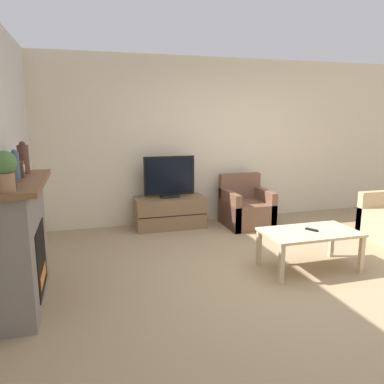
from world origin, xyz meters
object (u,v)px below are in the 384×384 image
at_px(mantel_vase_centre_left, 15,166).
at_px(tv_stand, 170,212).
at_px(coffee_table, 310,236).
at_px(mantel_clock, 20,170).
at_px(fireplace, 22,242).
at_px(tv, 169,178).
at_px(mantel_vase_left, 9,177).
at_px(armchair, 246,209).
at_px(mantel_vase_right, 23,158).
at_px(potted_plant, 4,169).
at_px(remote, 312,230).

xyz_separation_m(mantel_vase_centre_left, tv_stand, (1.85, 2.17, -1.09)).
xyz_separation_m(tv_stand, coffee_table, (1.18, -2.10, 0.16)).
distance_m(mantel_clock, coffee_table, 3.16).
bearing_deg(fireplace, tv, 47.84).
height_order(mantel_vase_left, armchair, mantel_vase_left).
bearing_deg(mantel_vase_centre_left, fireplace, 99.62).
distance_m(mantel_vase_left, mantel_clock, 0.53).
height_order(fireplace, mantel_vase_right, mantel_vase_right).
relative_size(mantel_vase_right, potted_plant, 1.03).
relative_size(mantel_clock, armchair, 0.18).
height_order(tv_stand, coffee_table, tv_stand).
distance_m(mantel_vase_left, coffee_table, 3.18).
bearing_deg(tv_stand, tv, -90.00).
bearing_deg(coffee_table, potted_plant, -170.05).
bearing_deg(potted_plant, armchair, 38.01).
distance_m(fireplace, tv, 2.79).
height_order(mantel_vase_left, remote, mantel_vase_left).
height_order(fireplace, tv_stand, fireplace).
distance_m(mantel_vase_centre_left, tv, 2.90).
bearing_deg(armchair, mantel_vase_right, -154.90).
bearing_deg(coffee_table, tv, 119.31).
relative_size(mantel_clock, coffee_table, 0.14).
bearing_deg(mantel_vase_left, armchair, 36.04).
height_order(mantel_vase_centre_left, mantel_vase_right, mantel_vase_right).
bearing_deg(mantel_clock, mantel_vase_left, -90.08).
relative_size(mantel_vase_centre_left, mantel_clock, 1.89).
xyz_separation_m(mantel_vase_right, mantel_clock, (0.00, -0.27, -0.08)).
height_order(potted_plant, tv_stand, potted_plant).
height_order(mantel_clock, remote, mantel_clock).
distance_m(mantel_vase_centre_left, armchair, 3.78).
height_order(mantel_vase_left, tv_stand, mantel_vase_left).
relative_size(tv_stand, tv, 1.36).
bearing_deg(fireplace, coffee_table, -0.60).
distance_m(mantel_vase_right, mantel_clock, 0.28).
bearing_deg(tv, mantel_vase_centre_left, -130.56).
bearing_deg(potted_plant, remote, 10.07).
distance_m(potted_plant, tv_stand, 3.41).
height_order(mantel_clock, potted_plant, potted_plant).
bearing_deg(mantel_vase_left, fireplace, 92.43).
xyz_separation_m(potted_plant, tv_stand, (1.85, 2.63, -1.13)).
distance_m(mantel_vase_left, tv, 3.12).
height_order(fireplace, mantel_vase_centre_left, mantel_vase_centre_left).
bearing_deg(armchair, tv, 169.30).
xyz_separation_m(tv_stand, armchair, (1.22, -0.23, 0.03)).
relative_size(tv_stand, remote, 7.32).
xyz_separation_m(mantel_vase_centre_left, mantel_clock, (0.00, 0.23, -0.06)).
xyz_separation_m(fireplace, mantel_clock, (0.02, 0.13, 0.66)).
xyz_separation_m(mantel_vase_centre_left, armchair, (3.07, 1.94, -1.06)).
bearing_deg(fireplace, mantel_vase_left, -87.57).
bearing_deg(mantel_vase_left, mantel_vase_right, 90.00).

